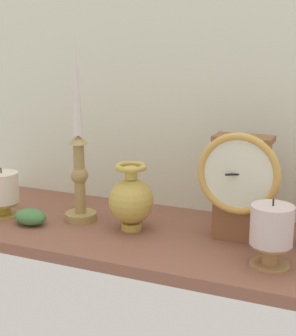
# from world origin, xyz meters

# --- Properties ---
(ground_plane) EXTENTS (1.00, 0.36, 0.02)m
(ground_plane) POSITION_xyz_m (0.00, 0.00, -0.01)
(ground_plane) COLOR brown
(back_wall) EXTENTS (1.20, 0.02, 0.65)m
(back_wall) POSITION_xyz_m (0.00, 0.18, 0.33)
(back_wall) COLOR silver
(back_wall) RESTS_ON ground_plane
(mantel_clock) EXTENTS (0.17, 0.09, 0.23)m
(mantel_clock) POSITION_xyz_m (0.17, 0.03, 0.12)
(mantel_clock) COLOR brown
(mantel_clock) RESTS_ON ground_plane
(candlestick_tall_left) EXTENTS (0.07, 0.07, 0.42)m
(candlestick_tall_left) POSITION_xyz_m (-0.19, -0.00, 0.15)
(candlestick_tall_left) COLOR #9F844B
(candlestick_tall_left) RESTS_ON ground_plane
(brass_vase_bulbous) EXTENTS (0.10, 0.10, 0.15)m
(brass_vase_bulbous) POSITION_xyz_m (-0.06, -0.01, 0.07)
(brass_vase_bulbous) COLOR gold
(brass_vase_bulbous) RESTS_ON ground_plane
(pillar_candle_front) EXTENTS (0.08, 0.08, 0.13)m
(pillar_candle_front) POSITION_xyz_m (0.25, -0.08, 0.07)
(pillar_candle_front) COLOR #A57B4B
(pillar_candle_front) RESTS_ON ground_plane
(pillar_candle_near_clock) EXTENTS (0.08, 0.08, 0.12)m
(pillar_candle_near_clock) POSITION_xyz_m (-0.38, -0.04, 0.06)
(pillar_candle_near_clock) COLOR #AE9038
(pillar_candle_near_clock) RESTS_ON ground_plane
(ivy_sprig) EXTENTS (0.08, 0.05, 0.04)m
(ivy_sprig) POSITION_xyz_m (-0.28, -0.07, 0.02)
(ivy_sprig) COLOR #477B43
(ivy_sprig) RESTS_ON ground_plane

